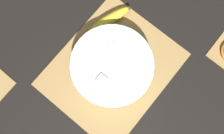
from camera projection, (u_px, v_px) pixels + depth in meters
name	position (u px, v px, depth m)	size (l,w,h in m)	color
ground_plane	(112.00, 69.00, 0.91)	(6.00, 6.00, 0.00)	black
bamboo_mat_center	(112.00, 69.00, 0.90)	(0.43, 0.36, 0.01)	#A8844C
fruit_salad_bowl	(112.00, 66.00, 0.86)	(0.27, 0.27, 0.08)	silver
whole_banana	(108.00, 20.00, 0.92)	(0.18, 0.09, 0.04)	yellow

